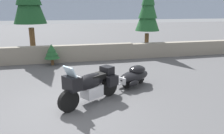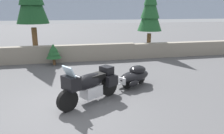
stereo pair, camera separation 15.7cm
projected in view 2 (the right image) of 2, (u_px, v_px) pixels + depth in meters
name	position (u px, v px, depth m)	size (l,w,h in m)	color
ground_plane	(66.00, 108.00, 6.38)	(80.00, 80.00, 0.00)	#4C4C4F
stone_guard_wall	(74.00, 54.00, 12.04)	(24.00, 0.52, 0.93)	gray
touring_motorcycle	(90.00, 84.00, 6.57)	(2.01, 1.48, 1.33)	black
car_shaped_trailer	(135.00, 75.00, 8.13)	(2.04, 1.50, 0.76)	black
pine_tree_secondary	(150.00, 8.00, 13.25)	(1.53, 1.53, 4.71)	brown
pine_sapling_near	(54.00, 52.00, 11.17)	(0.79, 0.79, 1.13)	brown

